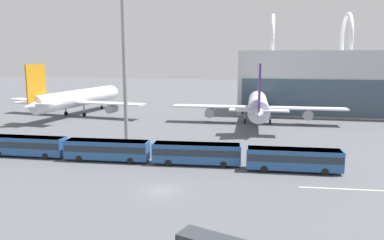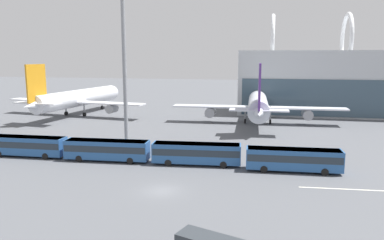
# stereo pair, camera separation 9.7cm
# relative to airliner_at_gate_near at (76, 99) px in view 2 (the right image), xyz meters

# --- Properties ---
(ground_plane) EXTENTS (440.00, 440.00, 0.00)m
(ground_plane) POSITION_rel_airliner_at_gate_near_xyz_m (38.98, -50.76, -4.66)
(ground_plane) COLOR #515459
(airliner_at_gate_near) EXTENTS (40.81, 39.27, 14.11)m
(airliner_at_gate_near) POSITION_rel_airliner_at_gate_near_xyz_m (0.00, 0.00, 0.00)
(airliner_at_gate_near) COLOR silver
(airliner_at_gate_near) RESTS_ON ground_plane
(airliner_at_gate_far) EXTENTS (40.81, 38.96, 14.53)m
(airliner_at_gate_far) POSITION_rel_airliner_at_gate_near_xyz_m (48.55, -1.76, 0.04)
(airliner_at_gate_far) COLOR silver
(airliner_at_gate_far) RESTS_ON ground_plane
(shuttle_bus_0) EXTENTS (13.08, 3.18, 3.21)m
(shuttle_bus_0) POSITION_rel_airliner_at_gate_near_xyz_m (13.23, -40.05, -2.77)
(shuttle_bus_0) COLOR #285693
(shuttle_bus_0) RESTS_ON ground_plane
(shuttle_bus_1) EXTENTS (13.14, 3.52, 3.21)m
(shuttle_bus_1) POSITION_rel_airliner_at_gate_near_xyz_m (27.07, -39.90, -2.77)
(shuttle_bus_1) COLOR #285693
(shuttle_bus_1) RESTS_ON ground_plane
(shuttle_bus_2) EXTENTS (13.18, 3.81, 3.21)m
(shuttle_bus_2) POSITION_rel_airliner_at_gate_near_xyz_m (40.90, -39.19, -2.77)
(shuttle_bus_2) COLOR #285693
(shuttle_bus_2) RESTS_ON ground_plane
(shuttle_bus_3) EXTENTS (13.12, 3.41, 3.21)m
(shuttle_bus_3) POSITION_rel_airliner_at_gate_near_xyz_m (54.74, -39.68, -2.77)
(shuttle_bus_3) COLOR #285693
(shuttle_bus_3) RESTS_ON ground_plane
(floodlight_mast) EXTENTS (3.17, 3.17, 29.05)m
(floodlight_mast) POSITION_rel_airliner_at_gate_near_xyz_m (26.04, -29.30, 14.49)
(floodlight_mast) COLOR gray
(floodlight_mast) RESTS_ON ground_plane
(lane_stripe_2) EXTENTS (10.92, 1.00, 0.01)m
(lane_stripe_2) POSITION_rel_airliner_at_gate_near_xyz_m (60.56, -45.70, -4.66)
(lane_stripe_2) COLOR silver
(lane_stripe_2) RESTS_ON ground_plane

